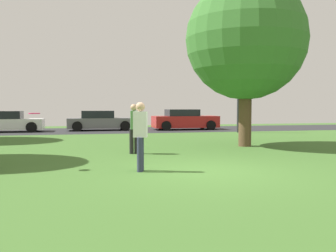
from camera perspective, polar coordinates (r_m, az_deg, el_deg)
ground_plane at (r=8.94m, az=6.00°, el=-7.04°), size 44.00×44.00×0.00m
road_strip at (r=24.53m, az=-6.44°, el=-0.63°), size 44.00×6.40×0.01m
maple_tree_far at (r=14.91m, az=12.07°, el=13.01°), size 4.70×4.70×6.53m
person_catcher at (r=8.80m, az=-4.33°, el=-1.13°), size 0.37×0.31×1.67m
person_bystander at (r=12.12m, az=-5.35°, el=-0.06°), size 0.30×0.34×1.65m
frisbee_disc at (r=9.58m, az=-20.15°, el=1.86°), size 0.38×0.38×0.03m
parked_car_white at (r=24.62m, az=-23.75°, el=0.54°), size 4.14×1.97×1.29m
parked_car_grey at (r=24.55m, az=-10.55°, el=0.74°), size 4.31×1.96×1.29m
parked_car_red at (r=24.92m, az=2.60°, el=0.93°), size 4.38×2.03×1.38m
street_lamp_post at (r=22.48m, az=10.91°, el=4.74°), size 0.14×0.14×4.50m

